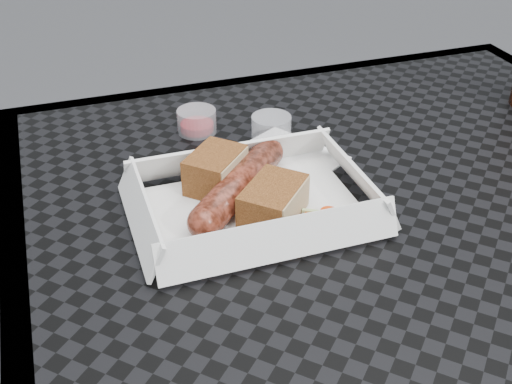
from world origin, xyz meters
TOP-DOWN VIEW (x-y plane):
  - patio_table at (0.00, 0.00)m, footprint 0.80×0.80m
  - food_tray at (-0.15, 0.06)m, footprint 0.22×0.15m
  - bratwurst at (-0.15, 0.08)m, footprint 0.14×0.14m
  - bread_near at (-0.17, 0.11)m, footprint 0.08×0.08m
  - bread_far at (-0.13, 0.03)m, footprint 0.09×0.09m
  - veg_garnish at (-0.09, 0.01)m, footprint 0.03×0.03m
  - napkin at (-0.08, 0.14)m, footprint 0.16×0.16m
  - condiment_cup_sauce at (-0.16, 0.25)m, footprint 0.05×0.05m
  - condiment_cup_empty at (-0.07, 0.20)m, footprint 0.05×0.05m

SIDE VIEW (x-z plane):
  - patio_table at x=0.00m, z-range 0.30..1.04m
  - napkin at x=-0.08m, z-range 0.74..0.75m
  - food_tray at x=-0.15m, z-range 0.74..0.75m
  - veg_garnish at x=-0.09m, z-range 0.75..0.75m
  - condiment_cup_sauce at x=-0.16m, z-range 0.74..0.78m
  - condiment_cup_empty at x=-0.07m, z-range 0.74..0.78m
  - bratwurst at x=-0.15m, z-range 0.75..0.78m
  - bread_far at x=-0.13m, z-range 0.75..0.79m
  - bread_near at x=-0.17m, z-range 0.75..0.79m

